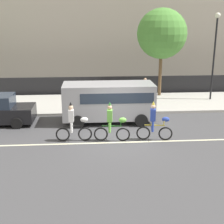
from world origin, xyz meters
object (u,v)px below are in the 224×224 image
parked_van_grey (110,100)px  street_lamp_post (215,44)px  parade_cyclist_zebra (74,124)px  parade_cyclist_lime (112,124)px  parade_cyclist_cobalt (155,123)px  pedestrian_onlooker (145,89)px

parked_van_grey → street_lamp_post: size_ratio=0.85×
parade_cyclist_zebra → street_lamp_post: bearing=36.8°
parade_cyclist_lime → street_lamp_post: bearing=43.4°
parade_cyclist_lime → parade_cyclist_cobalt: bearing=-0.7°
parade_cyclist_zebra → pedestrian_onlooker: 8.09m
parade_cyclist_lime → parked_van_grey: 3.01m
parade_cyclist_zebra → parked_van_grey: size_ratio=0.38×
parade_cyclist_zebra → parade_cyclist_lime: (1.79, -0.14, 0.00)m
parade_cyclist_lime → pedestrian_onlooker: (2.76, 6.83, 0.17)m
parade_cyclist_cobalt → parade_cyclist_lime: bearing=179.3°
parked_van_grey → pedestrian_onlooker: size_ratio=3.09×
parked_van_grey → pedestrian_onlooker: (2.67, 3.86, -0.27)m
parked_van_grey → pedestrian_onlooker: bearing=55.3°
parade_cyclist_zebra → street_lamp_post: street_lamp_post is taller
parade_cyclist_cobalt → parked_van_grey: (-1.94, 3.00, 0.44)m
parade_cyclist_lime → parked_van_grey: (0.09, 2.98, 0.44)m
parade_cyclist_lime → parade_cyclist_cobalt: same height
parade_cyclist_zebra → parked_van_grey: (1.88, 2.84, 0.44)m
street_lamp_post → pedestrian_onlooker: size_ratio=3.62×
parade_cyclist_cobalt → pedestrian_onlooker: size_ratio=1.19×
parade_cyclist_cobalt → parade_cyclist_zebra: bearing=177.5°
parade_cyclist_lime → parade_cyclist_zebra: bearing=175.5°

